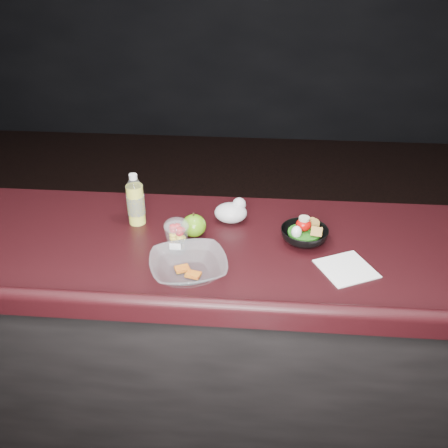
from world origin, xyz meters
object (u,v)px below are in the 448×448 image
(green_apple, at_px, (194,226))
(takeout_bowl, at_px, (188,267))
(snack_bowl, at_px, (304,234))
(lemonade_bottle, at_px, (136,203))
(fruit_cup, at_px, (177,235))

(green_apple, xyz_separation_m, takeout_bowl, (0.01, -0.23, -0.01))
(snack_bowl, height_order, takeout_bowl, snack_bowl)
(green_apple, bearing_deg, takeout_bowl, -86.50)
(snack_bowl, xyz_separation_m, takeout_bowl, (-0.37, -0.23, -0.00))
(lemonade_bottle, xyz_separation_m, snack_bowl, (0.61, -0.08, -0.05))
(green_apple, height_order, snack_bowl, same)
(fruit_cup, distance_m, snack_bowl, 0.44)
(lemonade_bottle, xyz_separation_m, takeout_bowl, (0.24, -0.31, -0.05))
(snack_bowl, distance_m, takeout_bowl, 0.44)
(fruit_cup, bearing_deg, green_apple, 66.47)
(fruit_cup, relative_size, takeout_bowl, 0.40)
(takeout_bowl, bearing_deg, fruit_cup, 113.09)
(fruit_cup, bearing_deg, snack_bowl, 11.95)
(fruit_cup, distance_m, takeout_bowl, 0.15)
(green_apple, bearing_deg, fruit_cup, -113.53)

